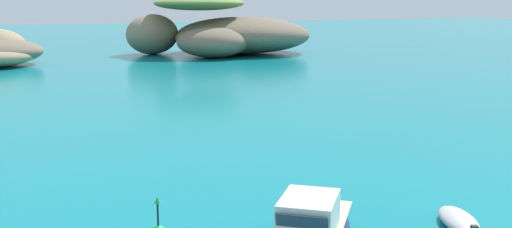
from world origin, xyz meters
name	(u,v)px	position (x,y,z in m)	size (l,w,h in m)	color
islet_large	(229,34)	(19.78, 72.89, 2.78)	(30.52, 25.10, 8.06)	#84755B
dinghy_tender	(459,220)	(-0.33, 8.66, 0.22)	(2.14, 2.82, 0.58)	#B2B2B2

